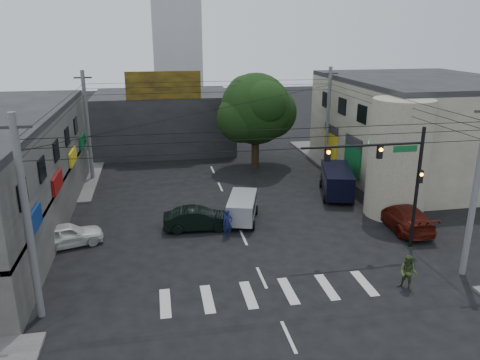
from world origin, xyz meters
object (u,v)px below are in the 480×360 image
object	(u,v)px
utility_pole_far_right	(328,118)
silver_minivan	(242,209)
utility_pole_near_left	(27,221)
pedestrian_olive	(408,273)
navy_van	(337,182)
utility_pole_near_right	(475,191)
traffic_officer	(227,224)
white_compact	(67,235)
maroon_sedan	(403,216)
street_tree	(256,109)
dark_sedan	(198,219)
traffic_gantry	(392,170)
utility_pole_far_left	(88,127)

from	to	relation	value
utility_pole_far_right	silver_minivan	xyz separation A→B (m)	(-10.10, -11.44, -3.74)
utility_pole_near_left	pedestrian_olive	bearing A→B (deg)	-2.97
silver_minivan	navy_van	world-z (taller)	navy_van
silver_minivan	utility_pole_near_right	bearing A→B (deg)	-115.43
utility_pole_near_right	traffic_officer	world-z (taller)	utility_pole_near_right
utility_pole_near_left	traffic_officer	xyz separation A→B (m)	(9.54, 6.73, -3.70)
traffic_officer	pedestrian_olive	world-z (taller)	pedestrian_olive
utility_pole_far_right	navy_van	bearing A→B (deg)	-104.31
white_compact	pedestrian_olive	world-z (taller)	pedestrian_olive
pedestrian_olive	maroon_sedan	bearing A→B (deg)	110.87
street_tree	dark_sedan	size ratio (longest dim) A/B	1.95
street_tree	pedestrian_olive	world-z (taller)	street_tree
street_tree	utility_pole_near_right	xyz separation A→B (m)	(6.50, -21.50, -0.87)
traffic_gantry	utility_pole_far_left	size ratio (longest dim) A/B	0.78
street_tree	maroon_sedan	size ratio (longest dim) A/B	1.58
utility_pole_near_left	street_tree	bearing A→B (deg)	56.00
utility_pole_near_left	dark_sedan	world-z (taller)	utility_pole_near_left
utility_pole_far_left	dark_sedan	size ratio (longest dim) A/B	2.06
utility_pole_far_right	utility_pole_far_left	bearing A→B (deg)	180.00
dark_sedan	maroon_sedan	xyz separation A→B (m)	(13.04, -2.14, 0.06)
utility_pole_far_right	pedestrian_olive	xyz separation A→B (m)	(-3.71, -21.40, -3.69)
utility_pole_far_right	traffic_officer	bearing A→B (deg)	-129.77
dark_sedan	pedestrian_olive	size ratio (longest dim) A/B	2.46
street_tree	maroon_sedan	distance (m)	17.30
utility_pole_near_right	white_compact	xyz separation A→B (m)	(-21.00, 7.25, -3.89)
utility_pole_near_right	dark_sedan	distance (m)	15.99
dark_sedan	traffic_gantry	bearing A→B (deg)	-111.98
traffic_gantry	white_compact	world-z (taller)	traffic_gantry
utility_pole_near_left	utility_pole_far_right	world-z (taller)	same
silver_minivan	traffic_officer	xyz separation A→B (m)	(-1.36, -2.33, 0.04)
maroon_sedan	pedestrian_olive	xyz separation A→B (m)	(-3.63, -7.03, 0.12)
traffic_gantry	navy_van	xyz separation A→B (m)	(0.72, 9.34, -3.76)
maroon_sedan	pedestrian_olive	size ratio (longest dim) A/B	3.03
utility_pole_far_left	white_compact	size ratio (longest dim) A/B	2.06
maroon_sedan	silver_minivan	bearing A→B (deg)	-14.21
utility_pole_near_right	utility_pole_far_left	size ratio (longest dim) A/B	1.00
street_tree	utility_pole_far_left	distance (m)	14.56
traffic_gantry	dark_sedan	distance (m)	12.20
street_tree	maroon_sedan	xyz separation A→B (m)	(6.42, -15.37, -4.69)
traffic_officer	utility_pole_far_right	bearing A→B (deg)	32.96
street_tree	utility_pole_near_left	xyz separation A→B (m)	(-14.50, -21.50, -0.87)
street_tree	maroon_sedan	world-z (taller)	street_tree
maroon_sedan	navy_van	size ratio (longest dim) A/B	0.96
street_tree	navy_van	distance (m)	10.73
utility_pole_far_left	maroon_sedan	world-z (taller)	utility_pole_far_left
utility_pole_far_right	white_compact	size ratio (longest dim) A/B	2.06
traffic_officer	utility_pole_near_right	bearing A→B (deg)	-47.73
utility_pole_far_left	street_tree	bearing A→B (deg)	3.95
street_tree	utility_pole_near_right	distance (m)	22.48
street_tree	utility_pole_far_right	size ratio (longest dim) A/B	0.95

